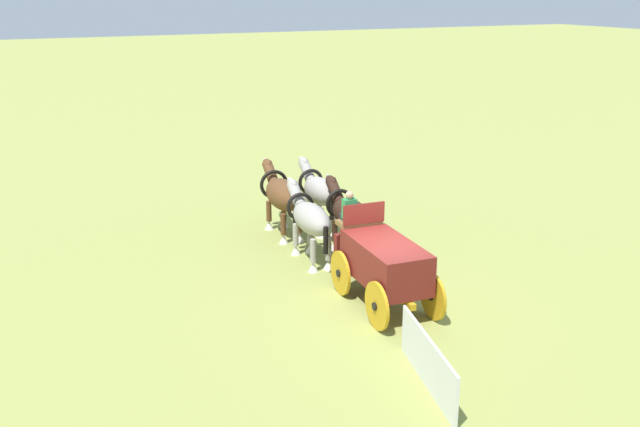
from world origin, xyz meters
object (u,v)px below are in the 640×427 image
object	(u,v)px
draft_horse_rear_near	(310,219)
draft_horse_lead_near	(282,195)
show_wagon	(383,262)
draft_horse_rear_off	(350,215)
draft_horse_lead_off	(318,192)

from	to	relation	value
draft_horse_rear_near	draft_horse_lead_near	bearing A→B (deg)	-4.17
show_wagon	draft_horse_rear_off	bearing A→B (deg)	-14.48
draft_horse_lead_off	draft_horse_rear_off	bearing A→B (deg)	175.83
draft_horse_rear_near	draft_horse_lead_off	size ratio (longest dim) A/B	1.06
show_wagon	draft_horse_rear_off	world-z (taller)	show_wagon
draft_horse_lead_near	draft_horse_rear_near	bearing A→B (deg)	175.83
draft_horse_rear_near	draft_horse_lead_off	distance (m)	2.90
draft_horse_lead_off	show_wagon	bearing A→B (deg)	169.81
draft_horse_rear_off	draft_horse_rear_near	bearing A→B (deg)	85.57
draft_horse_lead_near	draft_horse_lead_off	distance (m)	1.30
draft_horse_lead_near	draft_horse_lead_off	world-z (taller)	draft_horse_lead_near
draft_horse_rear_near	draft_horse_lead_off	bearing A→B (deg)	-30.76
draft_horse_lead_near	draft_horse_lead_off	bearing A→B (deg)	-93.42
draft_horse_rear_near	draft_horse_rear_off	distance (m)	1.30
show_wagon	draft_horse_lead_near	xyz separation A→B (m)	(6.22, 0.19, 0.19)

